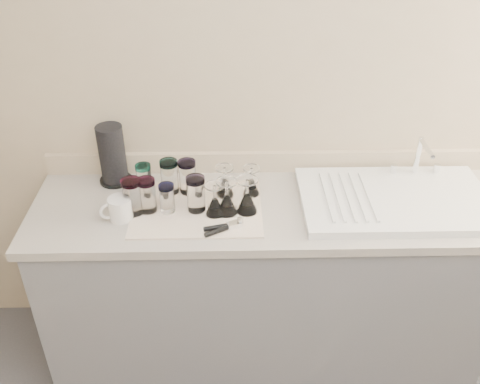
{
  "coord_description": "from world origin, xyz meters",
  "views": [
    {
      "loc": [
        -0.17,
        -0.7,
        2.22
      ],
      "look_at": [
        -0.13,
        1.15,
        1.0
      ],
      "focal_mm": 40.0,
      "sensor_mm": 36.0,
      "label": 1
    }
  ],
  "objects_px": {
    "tumbler_blue": "(167,198)",
    "white_mug": "(120,209)",
    "tumbler_teal": "(144,178)",
    "goblet_front_right": "(247,201)",
    "tumbler_purple": "(188,176)",
    "paper_towel_roll": "(112,155)",
    "tumbler_cyan": "(170,176)",
    "tumbler_magenta": "(147,195)",
    "tumbler_lavender": "(196,194)",
    "goblet_front_left": "(227,202)",
    "sink_unit": "(396,199)",
    "goblet_back_right": "(251,185)",
    "tumbler_extra": "(132,196)",
    "can_opener": "(223,227)",
    "goblet_back_left": "(225,186)",
    "goblet_extra": "(215,204)"
  },
  "relations": [
    {
      "from": "goblet_back_left",
      "to": "can_opener",
      "type": "distance_m",
      "value": 0.26
    },
    {
      "from": "goblet_back_left",
      "to": "sink_unit",
      "type": "bearing_deg",
      "value": -5.23
    },
    {
      "from": "goblet_back_right",
      "to": "can_opener",
      "type": "height_order",
      "value": "goblet_back_right"
    },
    {
      "from": "tumbler_lavender",
      "to": "tumbler_extra",
      "type": "height_order",
      "value": "tumbler_extra"
    },
    {
      "from": "tumbler_blue",
      "to": "goblet_back_left",
      "type": "distance_m",
      "value": 0.27
    },
    {
      "from": "sink_unit",
      "to": "tumbler_cyan",
      "type": "xyz_separation_m",
      "value": [
        -0.98,
        0.1,
        0.07
      ]
    },
    {
      "from": "tumbler_teal",
      "to": "tumbler_lavender",
      "type": "distance_m",
      "value": 0.28
    },
    {
      "from": "tumbler_extra",
      "to": "white_mug",
      "type": "height_order",
      "value": "tumbler_extra"
    },
    {
      "from": "white_mug",
      "to": "sink_unit",
      "type": "bearing_deg",
      "value": 4.51
    },
    {
      "from": "tumbler_teal",
      "to": "goblet_front_right",
      "type": "bearing_deg",
      "value": -19.66
    },
    {
      "from": "can_opener",
      "to": "goblet_back_left",
      "type": "bearing_deg",
      "value": 88.59
    },
    {
      "from": "goblet_back_left",
      "to": "goblet_front_left",
      "type": "relative_size",
      "value": 0.9
    },
    {
      "from": "tumbler_blue",
      "to": "goblet_back_left",
      "type": "height_order",
      "value": "goblet_back_left"
    },
    {
      "from": "tumbler_magenta",
      "to": "tumbler_blue",
      "type": "bearing_deg",
      "value": -4.25
    },
    {
      "from": "tumbler_cyan",
      "to": "goblet_back_right",
      "type": "height_order",
      "value": "tumbler_cyan"
    },
    {
      "from": "tumbler_extra",
      "to": "paper_towel_roll",
      "type": "xyz_separation_m",
      "value": [
        -0.12,
        0.27,
        0.05
      ]
    },
    {
      "from": "tumbler_extra",
      "to": "goblet_front_right",
      "type": "xyz_separation_m",
      "value": [
        0.48,
        0.0,
        -0.03
      ]
    },
    {
      "from": "tumbler_teal",
      "to": "tumbler_lavender",
      "type": "relative_size",
      "value": 0.86
    },
    {
      "from": "tumbler_cyan",
      "to": "tumbler_magenta",
      "type": "height_order",
      "value": "tumbler_cyan"
    },
    {
      "from": "tumbler_lavender",
      "to": "goblet_front_left",
      "type": "xyz_separation_m",
      "value": [
        0.13,
        -0.02,
        -0.03
      ]
    },
    {
      "from": "goblet_back_left",
      "to": "goblet_front_right",
      "type": "relative_size",
      "value": 0.89
    },
    {
      "from": "tumbler_blue",
      "to": "paper_towel_roll",
      "type": "height_order",
      "value": "paper_towel_roll"
    },
    {
      "from": "tumbler_extra",
      "to": "sink_unit",
      "type": "bearing_deg",
      "value": 3.1
    },
    {
      "from": "tumbler_teal",
      "to": "goblet_extra",
      "type": "height_order",
      "value": "goblet_extra"
    },
    {
      "from": "tumbler_purple",
      "to": "paper_towel_roll",
      "type": "xyz_separation_m",
      "value": [
        -0.34,
        0.11,
        0.05
      ]
    },
    {
      "from": "tumbler_blue",
      "to": "paper_towel_roll",
      "type": "bearing_deg",
      "value": 135.88
    },
    {
      "from": "sink_unit",
      "to": "goblet_back_right",
      "type": "relative_size",
      "value": 6.16
    },
    {
      "from": "sink_unit",
      "to": "paper_towel_roll",
      "type": "height_order",
      "value": "paper_towel_roll"
    },
    {
      "from": "goblet_back_left",
      "to": "tumbler_blue",
      "type": "bearing_deg",
      "value": -153.78
    },
    {
      "from": "tumbler_lavender",
      "to": "goblet_back_right",
      "type": "distance_m",
      "value": 0.27
    },
    {
      "from": "paper_towel_roll",
      "to": "goblet_back_left",
      "type": "bearing_deg",
      "value": -15.28
    },
    {
      "from": "sink_unit",
      "to": "tumbler_blue",
      "type": "relative_size",
      "value": 6.35
    },
    {
      "from": "tumbler_purple",
      "to": "goblet_front_right",
      "type": "bearing_deg",
      "value": -31.49
    },
    {
      "from": "tumbler_blue",
      "to": "goblet_back_left",
      "type": "relative_size",
      "value": 0.92
    },
    {
      "from": "tumbler_teal",
      "to": "tumbler_purple",
      "type": "distance_m",
      "value": 0.19
    },
    {
      "from": "tumbler_extra",
      "to": "goblet_front_right",
      "type": "bearing_deg",
      "value": 0.09
    },
    {
      "from": "tumbler_purple",
      "to": "tumbler_blue",
      "type": "xyz_separation_m",
      "value": [
        -0.08,
        -0.15,
        -0.01
      ]
    },
    {
      "from": "tumbler_teal",
      "to": "can_opener",
      "type": "distance_m",
      "value": 0.46
    },
    {
      "from": "tumbler_cyan",
      "to": "tumbler_blue",
      "type": "xyz_separation_m",
      "value": [
        0.0,
        -0.15,
        -0.01
      ]
    },
    {
      "from": "tumbler_lavender",
      "to": "goblet_back_right",
      "type": "relative_size",
      "value": 1.19
    },
    {
      "from": "sink_unit",
      "to": "goblet_extra",
      "type": "xyz_separation_m",
      "value": [
        -0.78,
        -0.08,
        0.04
      ]
    },
    {
      "from": "white_mug",
      "to": "tumbler_blue",
      "type": "bearing_deg",
      "value": 12.28
    },
    {
      "from": "sink_unit",
      "to": "tumbler_magenta",
      "type": "xyz_separation_m",
      "value": [
        -1.07,
        -0.04,
        0.07
      ]
    },
    {
      "from": "tumbler_purple",
      "to": "tumbler_lavender",
      "type": "distance_m",
      "value": 0.15
    },
    {
      "from": "goblet_extra",
      "to": "tumbler_extra",
      "type": "bearing_deg",
      "value": 177.48
    },
    {
      "from": "tumbler_blue",
      "to": "white_mug",
      "type": "height_order",
      "value": "tumbler_blue"
    },
    {
      "from": "goblet_back_right",
      "to": "tumbler_cyan",
      "type": "bearing_deg",
      "value": 176.41
    },
    {
      "from": "tumbler_cyan",
      "to": "tumbler_lavender",
      "type": "bearing_deg",
      "value": -48.86
    },
    {
      "from": "goblet_back_left",
      "to": "paper_towel_roll",
      "type": "bearing_deg",
      "value": 164.72
    },
    {
      "from": "goblet_back_right",
      "to": "tumbler_lavender",
      "type": "bearing_deg",
      "value": -153.58
    }
  ]
}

